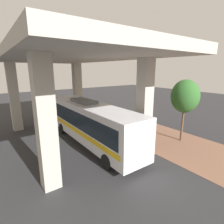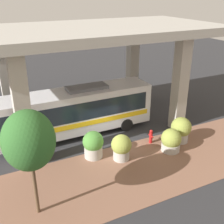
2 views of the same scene
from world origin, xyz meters
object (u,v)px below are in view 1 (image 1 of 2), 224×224
object	(u,v)px
planter_front	(120,120)
planter_middle	(96,111)
fire_hydrant	(99,119)
street_tree_near	(185,96)
planter_back	(122,125)
bus	(91,121)
planter_extra	(107,114)

from	to	relation	value
planter_front	planter_middle	bearing A→B (deg)	-88.44
fire_hydrant	planter_front	world-z (taller)	planter_front
fire_hydrant	planter_front	distance (m)	2.99
planter_middle	street_tree_near	bearing A→B (deg)	102.92
planter_back	street_tree_near	xyz separation A→B (m)	(-3.34, 4.35, 3.08)
bus	planter_front	bearing A→B (deg)	-160.07
fire_hydrant	planter_back	bearing A→B (deg)	88.15
bus	planter_back	world-z (taller)	bus
planter_back	bus	bearing A→B (deg)	2.24
bus	planter_middle	distance (m)	7.84
planter_extra	bus	bearing A→B (deg)	45.14
fire_hydrant	street_tree_near	bearing A→B (deg)	110.27
planter_front	planter_extra	xyz separation A→B (m)	(-0.57, -3.45, -0.11)
fire_hydrant	planter_front	xyz separation A→B (m)	(-0.89, 2.84, 0.36)
planter_front	street_tree_near	world-z (taller)	street_tree_near
fire_hydrant	street_tree_near	distance (m)	9.88
bus	planter_front	size ratio (longest dim) A/B	6.90
bus	fire_hydrant	bearing A→B (deg)	-128.83
fire_hydrant	planter_extra	distance (m)	1.60
bus	planter_extra	size ratio (longest dim) A/B	7.31
planter_middle	planter_back	xyz separation A→B (m)	(0.90, 6.31, -0.05)
planter_middle	planter_back	bearing A→B (deg)	81.91
planter_middle	planter_back	world-z (taller)	planter_middle
planter_front	planter_back	bearing A→B (deg)	55.36
bus	street_tree_near	bearing A→B (deg)	148.19
fire_hydrant	street_tree_near	world-z (taller)	street_tree_near
street_tree_near	planter_middle	bearing A→B (deg)	-77.08
fire_hydrant	planter_extra	xyz separation A→B (m)	(-1.46, -0.61, 0.24)
planter_back	street_tree_near	distance (m)	6.29
planter_front	fire_hydrant	bearing A→B (deg)	-72.60
planter_middle	fire_hydrant	bearing A→B (deg)	69.12
planter_front	street_tree_near	distance (m)	7.01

